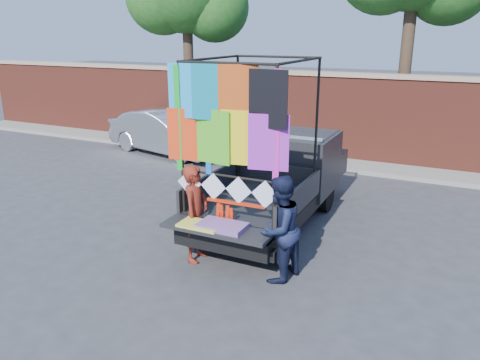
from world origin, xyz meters
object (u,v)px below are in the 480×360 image
at_px(pickup_truck, 283,177).
at_px(woman, 196,214).
at_px(sedan, 168,132).
at_px(man, 279,229).

distance_m(pickup_truck, woman, 2.64).
relative_size(sedan, man, 2.49).
distance_m(pickup_truck, sedan, 6.17).
bearing_deg(sedan, man, -121.88).
xyz_separation_m(sedan, woman, (4.59, -5.96, 0.14)).
distance_m(sedan, woman, 7.53).
relative_size(pickup_truck, sedan, 1.25).
bearing_deg(man, pickup_truck, -146.92).
bearing_deg(pickup_truck, woman, -102.45).
xyz_separation_m(pickup_truck, man, (0.92, -2.61, 0.01)).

